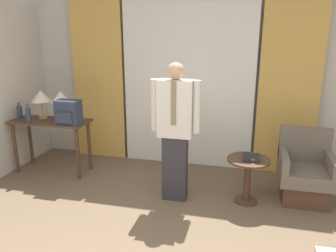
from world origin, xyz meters
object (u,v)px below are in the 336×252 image
at_px(armchair, 305,175).
at_px(side_table, 248,173).
at_px(table_lamp_left, 41,97).
at_px(book, 251,157).
at_px(bottle_near_edge, 28,115).
at_px(person, 175,128).
at_px(bottle_by_lamp, 20,112).
at_px(desk, 51,130).
at_px(backpack, 68,112).
at_px(table_lamp_right, 61,98).

xyz_separation_m(armchair, side_table, (-0.67, -0.24, 0.06)).
distance_m(table_lamp_left, book, 2.99).
bearing_deg(armchair, book, -160.46).
height_order(bottle_near_edge, person, person).
height_order(table_lamp_left, bottle_by_lamp, table_lamp_left).
relative_size(bottle_by_lamp, armchair, 0.28).
bearing_deg(desk, armchair, -0.69).
distance_m(table_lamp_left, bottle_near_edge, 0.32).
height_order(desk, armchair, armchair).
bearing_deg(bottle_near_edge, table_lamp_left, 74.95).
bearing_deg(bottle_by_lamp, table_lamp_left, 20.14).
xyz_separation_m(bottle_by_lamp, backpack, (0.82, -0.07, 0.06)).
relative_size(armchair, book, 3.41).
bearing_deg(person, armchair, 13.41).
height_order(bottle_by_lamp, backpack, backpack).
bearing_deg(side_table, desk, 174.15).
xyz_separation_m(table_lamp_left, book, (2.93, -0.34, -0.52)).
bearing_deg(bottle_by_lamp, desk, 4.42).
height_order(table_lamp_left, side_table, table_lamp_left).
distance_m(bottle_near_edge, book, 3.01).
bearing_deg(side_table, book, 27.77).
height_order(desk, bottle_by_lamp, bottle_by_lamp).
bearing_deg(side_table, person, -171.89).
height_order(backpack, person, person).
bearing_deg(table_lamp_right, bottle_by_lamp, -169.85).
distance_m(backpack, person, 1.57).
relative_size(bottle_by_lamp, book, 0.96).
distance_m(bottle_by_lamp, person, 2.38).
relative_size(person, armchair, 1.95).
xyz_separation_m(backpack, book, (2.41, -0.17, -0.36)).
bearing_deg(bottle_by_lamp, person, -8.88).
bearing_deg(bottle_near_edge, bottle_by_lamp, 152.22).
bearing_deg(backpack, desk, 164.25).
relative_size(table_lamp_right, person, 0.25).
height_order(desk, side_table, desk).
distance_m(bottle_by_lamp, side_table, 3.25).
bearing_deg(armchair, side_table, -160.17).
height_order(bottle_near_edge, bottle_by_lamp, bottle_near_edge).
distance_m(desk, person, 1.96).
relative_size(table_lamp_right, book, 1.65).
relative_size(bottle_near_edge, side_table, 0.48).
relative_size(side_table, book, 2.21).
relative_size(bottle_near_edge, person, 0.16).
bearing_deg(table_lamp_left, bottle_by_lamp, -159.86).
distance_m(bottle_near_edge, backpack, 0.59).
bearing_deg(desk, bottle_by_lamp, -175.58).
bearing_deg(book, desk, 174.44).
xyz_separation_m(table_lamp_left, person, (2.06, -0.48, -0.18)).
xyz_separation_m(table_lamp_left, table_lamp_right, (0.31, 0.00, 0.00)).
relative_size(backpack, person, 0.20).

